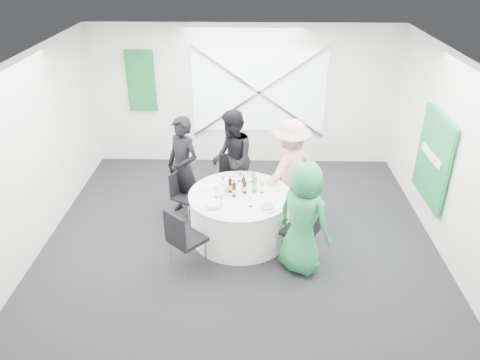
{
  "coord_description": "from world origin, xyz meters",
  "views": [
    {
      "loc": [
        0.16,
        -5.93,
        4.23
      ],
      "look_at": [
        0.0,
        0.2,
        1.0
      ],
      "focal_mm": 35.0,
      "sensor_mm": 36.0,
      "label": 1
    }
  ],
  "objects_px": {
    "chair_back": "(231,176)",
    "person_woman_pink": "(290,170)",
    "chair_back_left": "(182,192)",
    "clear_water_bottle": "(226,189)",
    "person_man_back": "(232,160)",
    "green_water_bottle": "(254,184)",
    "chair_front_left": "(182,236)",
    "chair_back_right": "(303,187)",
    "person_man_back_left": "(183,167)",
    "banquet_table": "(240,215)",
    "chair_front_right": "(306,227)",
    "person_woman_green": "(303,218)"
  },
  "relations": [
    {
      "from": "chair_back",
      "to": "person_man_back_left",
      "type": "distance_m",
      "value": 0.9
    },
    {
      "from": "chair_back_right",
      "to": "person_woman_green",
      "type": "height_order",
      "value": "person_woman_green"
    },
    {
      "from": "person_man_back",
      "to": "clear_water_bottle",
      "type": "xyz_separation_m",
      "value": [
        -0.06,
        -1.04,
        0.01
      ]
    },
    {
      "from": "chair_back",
      "to": "chair_back_left",
      "type": "bearing_deg",
      "value": -158.13
    },
    {
      "from": "banquet_table",
      "to": "chair_back_left",
      "type": "xyz_separation_m",
      "value": [
        -0.97,
        0.55,
        0.09
      ]
    },
    {
      "from": "person_man_back_left",
      "to": "chair_front_left",
      "type": "bearing_deg",
      "value": -47.12
    },
    {
      "from": "banquet_table",
      "to": "chair_front_right",
      "type": "bearing_deg",
      "value": -32.05
    },
    {
      "from": "person_man_back_left",
      "to": "person_woman_pink",
      "type": "distance_m",
      "value": 1.73
    },
    {
      "from": "chair_back_right",
      "to": "chair_front_left",
      "type": "height_order",
      "value": "chair_front_left"
    },
    {
      "from": "chair_back_left",
      "to": "person_man_back_left",
      "type": "xyz_separation_m",
      "value": [
        0.02,
        0.15,
        0.38
      ]
    },
    {
      "from": "banquet_table",
      "to": "person_man_back_left",
      "type": "distance_m",
      "value": 1.27
    },
    {
      "from": "person_woman_green",
      "to": "clear_water_bottle",
      "type": "bearing_deg",
      "value": 7.25
    },
    {
      "from": "chair_back",
      "to": "person_woman_pink",
      "type": "xyz_separation_m",
      "value": [
        0.96,
        -0.41,
        0.33
      ]
    },
    {
      "from": "chair_front_right",
      "to": "chair_front_left",
      "type": "bearing_deg",
      "value": -49.57
    },
    {
      "from": "chair_back_left",
      "to": "person_man_back",
      "type": "height_order",
      "value": "person_man_back"
    },
    {
      "from": "chair_front_left",
      "to": "green_water_bottle",
      "type": "bearing_deg",
      "value": -94.32
    },
    {
      "from": "person_man_back",
      "to": "person_woman_green",
      "type": "bearing_deg",
      "value": 21.49
    },
    {
      "from": "chair_front_right",
      "to": "person_man_back_left",
      "type": "distance_m",
      "value": 2.31
    },
    {
      "from": "person_woman_pink",
      "to": "green_water_bottle",
      "type": "relative_size",
      "value": 5.18
    },
    {
      "from": "person_man_back",
      "to": "green_water_bottle",
      "type": "distance_m",
      "value": 0.99
    },
    {
      "from": "chair_back_right",
      "to": "chair_front_left",
      "type": "bearing_deg",
      "value": -83.48
    },
    {
      "from": "chair_back_right",
      "to": "person_man_back",
      "type": "height_order",
      "value": "person_man_back"
    },
    {
      "from": "chair_front_left",
      "to": "chair_back_right",
      "type": "bearing_deg",
      "value": -97.04
    },
    {
      "from": "chair_front_left",
      "to": "person_man_back",
      "type": "height_order",
      "value": "person_man_back"
    },
    {
      "from": "chair_front_right",
      "to": "clear_water_bottle",
      "type": "bearing_deg",
      "value": -83.65
    },
    {
      "from": "chair_front_left",
      "to": "clear_water_bottle",
      "type": "relative_size",
      "value": 3.54
    },
    {
      "from": "person_man_back_left",
      "to": "chair_front_right",
      "type": "bearing_deg",
      "value": 2.1
    },
    {
      "from": "chair_back",
      "to": "person_woman_pink",
      "type": "bearing_deg",
      "value": -32.62
    },
    {
      "from": "chair_back_right",
      "to": "person_man_back_left",
      "type": "bearing_deg",
      "value": -124.22
    },
    {
      "from": "person_man_back_left",
      "to": "person_man_back",
      "type": "bearing_deg",
      "value": 57.3
    },
    {
      "from": "chair_front_left",
      "to": "banquet_table",
      "type": "bearing_deg",
      "value": -90.0
    },
    {
      "from": "person_woman_green",
      "to": "chair_back_left",
      "type": "bearing_deg",
      "value": 5.47
    },
    {
      "from": "green_water_bottle",
      "to": "person_woman_pink",
      "type": "bearing_deg",
      "value": 44.01
    },
    {
      "from": "chair_back_right",
      "to": "chair_front_right",
      "type": "xyz_separation_m",
      "value": [
        -0.08,
        -1.28,
        0.05
      ]
    },
    {
      "from": "chair_front_left",
      "to": "person_woman_pink",
      "type": "distance_m",
      "value": 2.17
    },
    {
      "from": "chair_back_left",
      "to": "chair_back_right",
      "type": "height_order",
      "value": "chair_back_right"
    },
    {
      "from": "chair_front_right",
      "to": "green_water_bottle",
      "type": "height_order",
      "value": "green_water_bottle"
    },
    {
      "from": "chair_back_left",
      "to": "green_water_bottle",
      "type": "bearing_deg",
      "value": -81.88
    },
    {
      "from": "chair_back_left",
      "to": "clear_water_bottle",
      "type": "height_order",
      "value": "clear_water_bottle"
    },
    {
      "from": "banquet_table",
      "to": "chair_front_left",
      "type": "height_order",
      "value": "chair_front_left"
    },
    {
      "from": "green_water_bottle",
      "to": "clear_water_bottle",
      "type": "xyz_separation_m",
      "value": [
        -0.43,
        -0.12,
        -0.03
      ]
    },
    {
      "from": "person_man_back",
      "to": "green_water_bottle",
      "type": "bearing_deg",
      "value": 13.18
    },
    {
      "from": "person_man_back",
      "to": "person_man_back_left",
      "type": "bearing_deg",
      "value": -78.02
    },
    {
      "from": "chair_back",
      "to": "chair_front_right",
      "type": "xyz_separation_m",
      "value": [
        1.12,
        -1.63,
        0.04
      ]
    },
    {
      "from": "clear_water_bottle",
      "to": "person_woman_green",
      "type": "bearing_deg",
      "value": -33.65
    },
    {
      "from": "clear_water_bottle",
      "to": "chair_back_right",
      "type": "bearing_deg",
      "value": 30.26
    },
    {
      "from": "chair_front_right",
      "to": "chair_back_right",
      "type": "bearing_deg",
      "value": -151.58
    },
    {
      "from": "clear_water_bottle",
      "to": "green_water_bottle",
      "type": "bearing_deg",
      "value": 15.32
    },
    {
      "from": "banquet_table",
      "to": "person_woman_pink",
      "type": "height_order",
      "value": "person_woman_pink"
    },
    {
      "from": "person_man_back_left",
      "to": "clear_water_bottle",
      "type": "distance_m",
      "value": 1.04
    }
  ]
}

